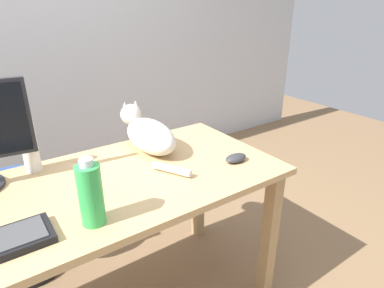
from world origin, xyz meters
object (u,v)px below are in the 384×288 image
at_px(cat, 148,133).
at_px(computer_mouse, 236,158).
at_px(water_bottle, 29,145).
at_px(spray_bottle, 91,194).
at_px(office_chair, 4,206).

height_order(cat, computer_mouse, cat).
bearing_deg(water_bottle, cat, -9.18).
relative_size(water_bottle, spray_bottle, 1.09).
height_order(water_bottle, spray_bottle, water_bottle).
height_order(computer_mouse, spray_bottle, spray_bottle).
relative_size(cat, water_bottle, 2.42).
xyz_separation_m(water_bottle, spray_bottle, (0.09, -0.50, -0.01)).
distance_m(office_chair, computer_mouse, 1.28).
distance_m(computer_mouse, spray_bottle, 0.69).
distance_m(cat, spray_bottle, 0.60).
relative_size(office_chair, water_bottle, 3.68).
height_order(office_chair, water_bottle, water_bottle).
height_order(office_chair, spray_bottle, spray_bottle).
distance_m(cat, computer_mouse, 0.44).
bearing_deg(cat, office_chair, 144.42).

